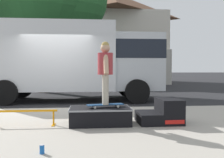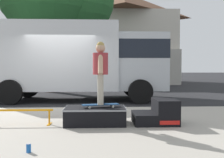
% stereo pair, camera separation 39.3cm
% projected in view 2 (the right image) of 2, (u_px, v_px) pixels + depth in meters
% --- Properties ---
extents(ground_plane, '(140.00, 140.00, 0.00)m').
position_uv_depth(ground_plane, '(56.00, 109.00, 8.31)').
color(ground_plane, black).
extents(sidewalk_slab, '(50.00, 5.00, 0.12)m').
position_uv_depth(sidewalk_slab, '(30.00, 129.00, 5.31)').
color(sidewalk_slab, '#A8A093').
rests_on(sidewalk_slab, ground).
extents(skate_box, '(1.28, 0.79, 0.35)m').
position_uv_depth(skate_box, '(95.00, 115.00, 5.48)').
color(skate_box, black).
rests_on(skate_box, sidewalk_slab).
extents(kicker_ramp, '(0.91, 0.78, 0.52)m').
position_uv_depth(kicker_ramp, '(158.00, 113.00, 5.54)').
color(kicker_ramp, black).
rests_on(kicker_ramp, sidewalk_slab).
extents(grind_rail, '(1.34, 0.28, 0.33)m').
position_uv_depth(grind_rail, '(21.00, 113.00, 5.42)').
color(grind_rail, orange).
rests_on(grind_rail, sidewalk_slab).
extents(skateboard, '(0.80, 0.36, 0.07)m').
position_uv_depth(skateboard, '(101.00, 105.00, 5.47)').
color(skateboard, navy).
rests_on(skateboard, skate_box).
extents(skater_kid, '(0.32, 0.68, 1.32)m').
position_uv_depth(skater_kid, '(100.00, 67.00, 5.44)').
color(skater_kid, '#B7AD99').
rests_on(skater_kid, skateboard).
extents(soda_can, '(0.07, 0.07, 0.13)m').
position_uv_depth(soda_can, '(29.00, 148.00, 3.63)').
color(soda_can, '#1959B2').
rests_on(soda_can, sidewalk_slab).
extents(box_truck, '(6.91, 2.63, 3.05)m').
position_uv_depth(box_truck, '(79.00, 58.00, 10.46)').
color(box_truck, silver).
rests_on(box_truck, ground).
extents(house_behind, '(9.54, 8.23, 8.40)m').
position_uv_depth(house_behind, '(120.00, 37.00, 23.94)').
color(house_behind, beige).
rests_on(house_behind, ground).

